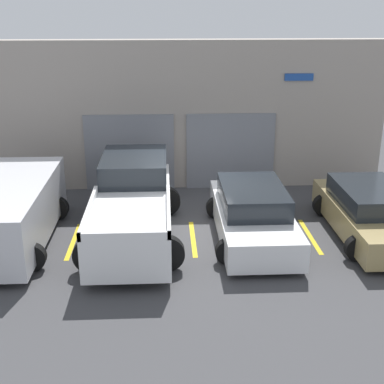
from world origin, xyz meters
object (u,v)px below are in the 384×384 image
(sedan_white, at_px, (253,214))
(pickup_truck, at_px, (133,205))
(sedan_side, at_px, (370,213))
(van_right, at_px, (9,211))

(sedan_white, bearing_deg, pickup_truck, 175.38)
(sedan_white, relative_size, sedan_side, 1.00)
(sedan_side, xyz_separation_m, van_right, (-9.17, -0.02, 0.23))
(pickup_truck, bearing_deg, sedan_white, -4.62)
(pickup_truck, xyz_separation_m, sedan_side, (6.11, -0.25, -0.25))
(sedan_side, distance_m, van_right, 9.17)
(sedan_white, xyz_separation_m, sedan_side, (3.06, -0.00, -0.02))
(pickup_truck, bearing_deg, van_right, -174.92)
(sedan_white, bearing_deg, van_right, -179.77)
(pickup_truck, height_order, sedan_white, pickup_truck)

